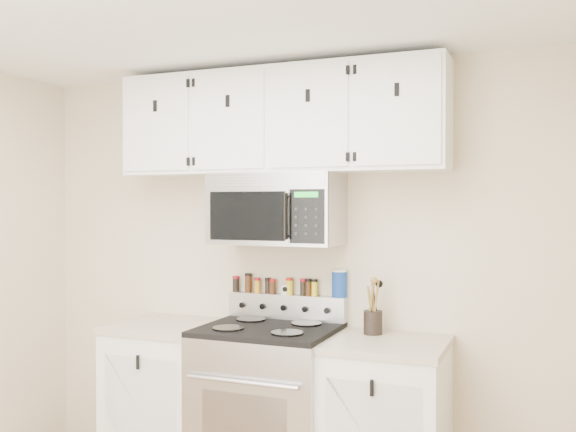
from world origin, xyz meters
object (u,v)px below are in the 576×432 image
Objects in this scene: microwave at (277,209)px; utensil_crock at (373,320)px; salt_canister at (339,283)px; range at (268,406)px.

utensil_crock is (0.58, 0.03, -0.63)m from microwave.
range is at bearing -140.30° from salt_canister.
utensil_crock is at bearing -27.10° from salt_canister.
range is 6.64× the size of salt_canister.
salt_canister is at bearing 24.61° from microwave.
range is at bearing -90.23° from microwave.
salt_canister is (-0.24, 0.12, 0.19)m from utensil_crock.
utensil_crock is (0.58, 0.16, 0.51)m from range.
salt_canister is at bearing 152.90° from utensil_crock.
range is 0.82m from salt_canister.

